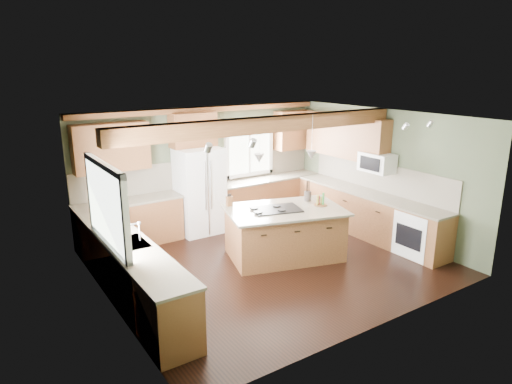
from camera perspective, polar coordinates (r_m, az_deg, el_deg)
floor at (r=8.30m, az=1.70°, el=-8.83°), size 5.60×5.60×0.00m
ceiling at (r=7.60m, az=1.86°, el=9.33°), size 5.60×5.60×0.00m
wall_back at (r=9.93m, az=-6.58°, el=3.10°), size 5.60×0.00×5.60m
wall_left at (r=6.71m, az=-18.21°, el=-3.71°), size 0.00×5.00×5.00m
wall_right at (r=9.69m, az=15.44°, el=2.33°), size 0.00×5.00×5.00m
ceiling_beam at (r=7.70m, az=1.41°, el=8.44°), size 5.55×0.26×0.26m
soffit_trim at (r=9.66m, az=-6.54°, el=10.20°), size 5.55×0.20×0.10m
backsplash_back at (r=9.94m, az=-6.53°, el=2.58°), size 5.58×0.03×0.58m
backsplash_right at (r=9.73m, az=15.12°, el=1.86°), size 0.03×3.70×0.58m
base_cab_back_left at (r=9.25m, az=-15.49°, el=-3.86°), size 2.02×0.60×0.88m
counter_back_left at (r=9.11m, az=-15.70°, el=-1.13°), size 2.06×0.64×0.04m
base_cab_back_right at (r=10.64m, az=1.46°, el=-0.74°), size 2.62×0.60×0.88m
counter_back_right at (r=10.52m, az=1.48°, el=1.66°), size 2.66×0.64×0.04m
base_cab_left at (r=7.14m, az=-15.40°, el=-9.73°), size 0.60×3.70×0.88m
counter_left at (r=6.96m, az=-15.67°, el=-6.30°), size 0.64×3.74×0.04m
base_cab_right at (r=9.73m, az=13.68°, el=-2.76°), size 0.60×3.70×0.88m
counter_right at (r=9.60m, az=13.86°, el=-0.15°), size 0.64×3.74×0.04m
upper_cab_back_left at (r=8.94m, az=-17.66°, el=5.33°), size 1.40×0.35×0.90m
upper_cab_over_fridge at (r=9.50m, az=-7.88°, el=7.70°), size 0.96×0.35×0.70m
upper_cab_right at (r=10.05m, az=11.18°, el=6.83°), size 0.35×2.20×0.90m
upper_cab_back_corner at (r=10.90m, az=4.66°, el=7.73°), size 0.90×0.35×0.90m
window_left at (r=6.68m, az=-18.35°, el=-1.54°), size 0.04×1.60×1.05m
window_back at (r=10.43m, az=-0.92°, el=5.20°), size 1.10×0.04×1.00m
sink at (r=6.96m, az=-15.67°, el=-6.26°), size 0.50×0.65×0.03m
faucet at (r=6.96m, az=-14.35°, el=-4.89°), size 0.02×0.02×0.28m
dishwasher at (r=6.05m, az=-11.24°, el=-14.41°), size 0.60×0.60×0.84m
oven at (r=8.95m, az=19.71°, el=-4.93°), size 0.60×0.72×0.84m
microwave at (r=9.45m, az=14.89°, el=3.59°), size 0.40×0.70×0.38m
pendant_left at (r=7.87m, az=0.39°, el=4.24°), size 0.18×0.18×0.16m
pendant_right at (r=8.21m, az=6.95°, el=4.60°), size 0.18×0.18×0.16m
refrigerator at (r=9.57m, az=-7.07°, el=0.14°), size 0.90×0.74×1.80m
island at (r=8.42m, az=3.56°, el=-5.23°), size 2.22×1.70×0.88m
island_top at (r=8.27m, az=3.62°, el=-2.25°), size 2.38×1.86×0.04m
cooktop at (r=8.20m, az=2.55°, el=-2.15°), size 0.98×0.78×0.02m
knife_block at (r=8.41m, az=-3.34°, el=-1.14°), size 0.11×0.09×0.18m
utensil_crock at (r=8.78m, az=6.48°, el=-0.50°), size 0.19×0.19×0.18m
bottle_tray at (r=8.51m, az=8.10°, el=-0.92°), size 0.27×0.27×0.23m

